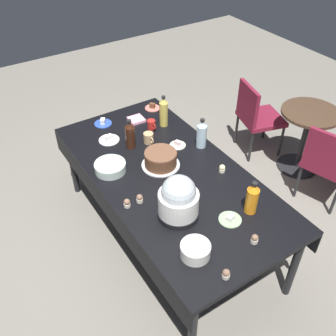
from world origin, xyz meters
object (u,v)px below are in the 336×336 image
Objects in this scene: potluck_table at (168,179)px; slow_cooker at (178,199)px; coffee_mug_red at (151,125)px; round_cafe_table at (306,130)px; dessert_plate_white at (109,139)px; coffee_mug_tan at (149,138)px; ceramic_snack_bowl at (195,250)px; maroon_chair_left at (256,114)px; dessert_plate_cobalt at (103,123)px; cupcake_mint at (222,169)px; cupcake_lemon at (127,203)px; cupcake_vanilla at (255,239)px; cupcake_rose at (140,198)px; dessert_plate_sage at (230,219)px; frosted_layer_cake at (161,159)px; soda_bottle_orange_juice at (252,198)px; dessert_plate_cream at (178,145)px; soda_bottle_cola at (130,135)px; cupcake_cocoa at (226,274)px; maroon_chair_right at (329,161)px; glass_salad_bowl at (110,167)px; soda_bottle_ginger_ale at (164,112)px; soda_bottle_water at (202,134)px; dessert_plate_coral at (152,107)px.

slow_cooker is at bearing -24.09° from potluck_table.
round_cafe_table is (0.57, 1.54, -0.30)m from coffee_mug_red.
coffee_mug_tan reaches higher than dessert_plate_white.
maroon_chair_left is at bearing 126.34° from ceramic_snack_bowl.
slow_cooker is 2.09× the size of dessert_plate_cobalt.
cupcake_mint is 0.85m from coffee_mug_red.
slow_cooker is 0.40m from cupcake_lemon.
cupcake_rose is at bearing -148.92° from cupcake_vanilla.
slow_cooker is 2.13× the size of dessert_plate_sage.
soda_bottle_orange_juice reaches higher than frosted_layer_cake.
maroon_chair_left is (-0.73, 1.89, -0.29)m from cupcake_rose.
dessert_plate_cream is 2.10× the size of cupcake_lemon.
frosted_layer_cake reaches higher than cupcake_mint.
dessert_plate_white is 0.42m from coffee_mug_red.
dessert_plate_sage reaches higher than round_cafe_table.
dessert_plate_sage is at bearing 7.62° from dessert_plate_cobalt.
soda_bottle_cola reaches higher than coffee_mug_red.
slow_cooker is 0.60m from cupcake_cocoa.
dessert_plate_cobalt is (-1.37, 0.06, -0.14)m from slow_cooker.
maroon_chair_right is (-0.36, 1.83, -0.30)m from ceramic_snack_bowl.
cupcake_lemon is (0.43, -0.08, -0.00)m from glass_salad_bowl.
dessert_plate_cobalt is 2.45× the size of cupcake_lemon.
glass_salad_bowl is at bearing -96.02° from round_cafe_table.
glass_salad_bowl is 1.38× the size of dessert_plate_white.
maroon_chair_right is (1.03, 1.19, -0.40)m from soda_bottle_ginger_ale.
maroon_chair_right reaches higher than cupcake_cocoa.
cupcake_lemon is 0.93m from cupcake_vanilla.
coffee_mug_tan reaches higher than dessert_plate_cobalt.
slow_cooker is 0.92m from coffee_mug_tan.
cupcake_rose is 0.09× the size of round_cafe_table.
slow_cooker reaches higher than dessert_plate_cobalt.
cupcake_mint is at bearing -55.69° from maroon_chair_left.
frosted_layer_cake reaches higher than coffee_mug_red.
dessert_plate_white is at bearing -128.79° from soda_bottle_water.
cupcake_rose is at bearing -174.67° from ceramic_snack_bowl.
ceramic_snack_bowl is 1.30× the size of dessert_plate_coral.
cupcake_lemon is at bearing -17.30° from dessert_plate_white.
soda_bottle_cola is (-1.25, 0.22, 0.08)m from ceramic_snack_bowl.
soda_bottle_ginger_ale is 0.36× the size of maroon_chair_left.
dessert_plate_cream is 1.18m from cupcake_vanilla.
maroon_chair_left and maroon_chair_right have the same top height.
slow_cooker is at bearing -21.32° from coffee_mug_red.
dessert_plate_sage is 1.92m from maroon_chair_left.
frosted_layer_cake is 1.94× the size of dessert_plate_sage.
dessert_plate_cream is at bearing 134.30° from potluck_table.
soda_bottle_cola is at bearing 173.94° from cupcake_cocoa.
dessert_plate_cream is (-1.04, 0.57, -0.03)m from ceramic_snack_bowl.
slow_cooker is 2.97× the size of coffee_mug_red.
soda_bottle_orange_juice is at bearing 18.43° from frosted_layer_cake.
slow_cooker is 0.57m from cupcake_vanilla.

